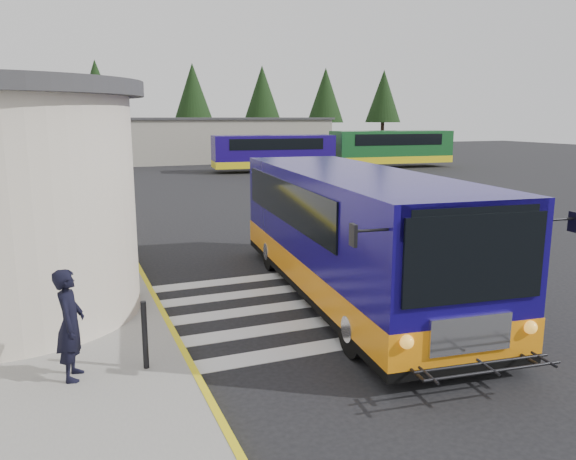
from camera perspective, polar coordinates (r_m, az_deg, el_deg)
name	(u,v)px	position (r m, az deg, el deg)	size (l,w,h in m)	color
ground	(323,290)	(14.11, 3.57, -6.11)	(140.00, 140.00, 0.00)	black
curb_strip	(136,264)	(16.75, -15.17, -3.38)	(0.12, 34.00, 0.16)	yellow
crosswalk	(318,302)	(13.21, 3.10, -7.30)	(8.00, 5.35, 0.01)	silver
depot_building	(192,140)	(55.45, -9.71, 9.04)	(26.40, 8.40, 4.20)	gray
tree_line	(177,93)	(63.35, -11.19, 13.48)	(58.40, 4.40, 10.00)	black
transit_bus	(351,238)	(13.33, 6.44, -0.79)	(4.36, 10.91, 3.01)	#120862
pedestrian_a	(70,324)	(9.56, -21.26, -8.92)	(0.65, 0.43, 1.79)	black
pedestrian_b	(11,288)	(11.91, -26.35, -5.30)	(0.89, 0.69, 1.82)	black
bollard	(145,335)	(9.66, -14.34, -10.29)	(0.09, 0.09, 1.15)	black
far_bus_a	(273,151)	(44.55, -1.50, 7.99)	(9.76, 3.78, 2.45)	#17085F
far_bus_b	(391,147)	(49.23, 10.43, 8.30)	(10.55, 3.68, 2.67)	#144D20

